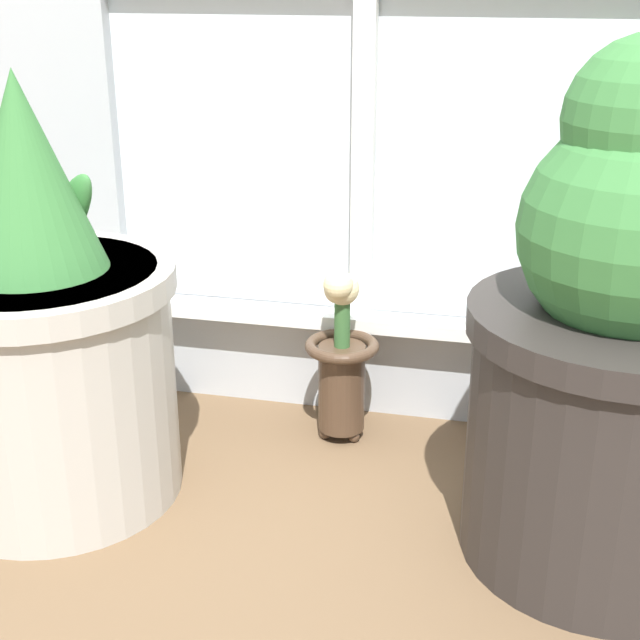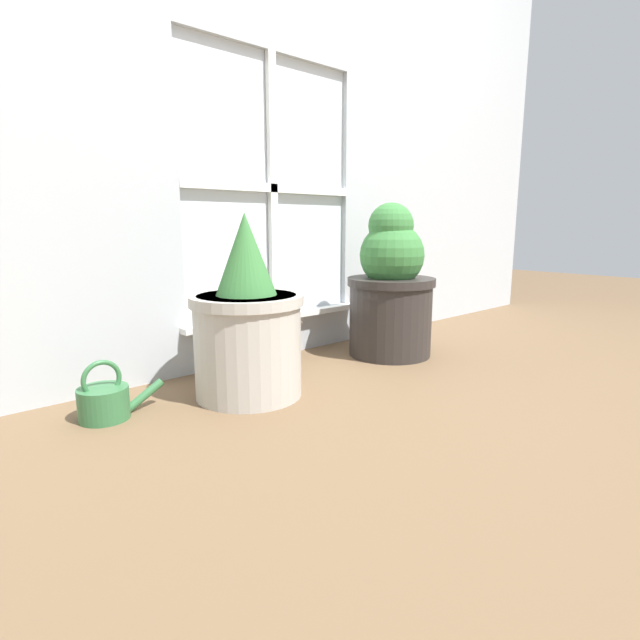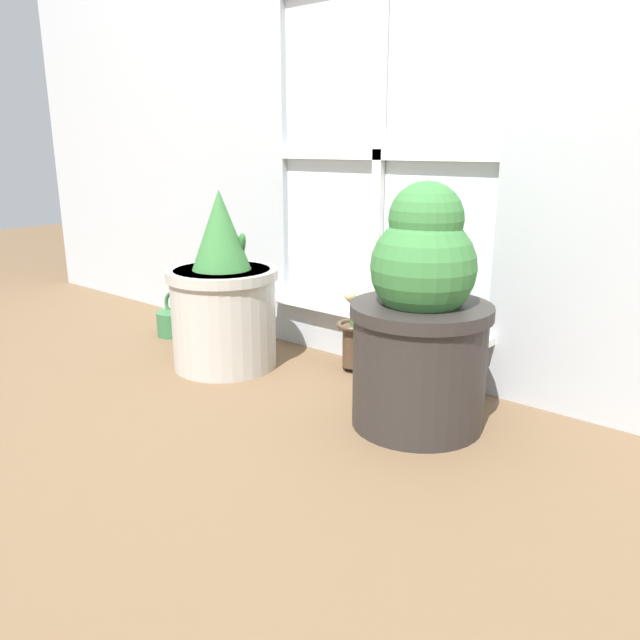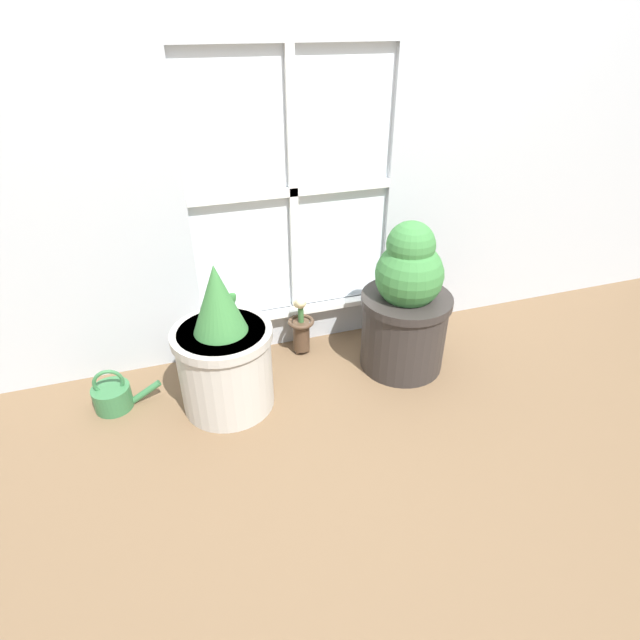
{
  "view_description": "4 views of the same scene",
  "coord_description": "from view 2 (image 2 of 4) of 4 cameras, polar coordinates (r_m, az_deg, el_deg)",
  "views": [
    {
      "loc": [
        0.26,
        -0.92,
        0.75
      ],
      "look_at": [
        -0.01,
        0.23,
        0.28
      ],
      "focal_mm": 50.0,
      "sensor_mm": 36.0,
      "label": 1
    },
    {
      "loc": [
        -1.34,
        -1.26,
        0.59
      ],
      "look_at": [
        0.04,
        0.25,
        0.2
      ],
      "focal_mm": 28.0,
      "sensor_mm": 36.0,
      "label": 2
    },
    {
      "loc": [
        1.26,
        -1.27,
        0.77
      ],
      "look_at": [
        -0.01,
        0.22,
        0.23
      ],
      "focal_mm": 35.0,
      "sensor_mm": 36.0,
      "label": 3
    },
    {
      "loc": [
        -0.53,
        -1.49,
        1.39
      ],
      "look_at": [
        0.02,
        0.2,
        0.29
      ],
      "focal_mm": 28.0,
      "sensor_mm": 36.0,
      "label": 4
    }
  ],
  "objects": [
    {
      "name": "watering_can",
      "position": [
        1.69,
        -23.34,
        -8.5
      ],
      "size": [
        0.27,
        0.15,
        0.19
      ],
      "color": "#336B3D",
      "rests_on": "ground_plane"
    },
    {
      "name": "ground_plane",
      "position": [
        1.94,
        4.18,
        -6.93
      ],
      "size": [
        10.0,
        10.0,
        0.0
      ],
      "primitive_type": "plane",
      "color": "brown"
    },
    {
      "name": "potted_plant_left",
      "position": [
        1.73,
        -8.3,
        -0.62
      ],
      "size": [
        0.39,
        0.39,
        0.63
      ],
      "color": "#B7B2A8",
      "rests_on": "ground_plane"
    },
    {
      "name": "wall_with_window",
      "position": [
        2.34,
        -5.96,
        27.77
      ],
      "size": [
        4.4,
        0.1,
        2.5
      ],
      "color": "#B2B7BC",
      "rests_on": "ground_plane"
    },
    {
      "name": "potted_plant_right",
      "position": [
        2.27,
        8.09,
        3.52
      ],
      "size": [
        0.39,
        0.39,
        0.69
      ],
      "color": "#2D2826",
      "rests_on": "ground_plane"
    },
    {
      "name": "flower_vase",
      "position": [
        2.18,
        -3.62,
        -0.88
      ],
      "size": [
        0.12,
        0.12,
        0.31
      ],
      "color": "#473323",
      "rests_on": "ground_plane"
    }
  ]
}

